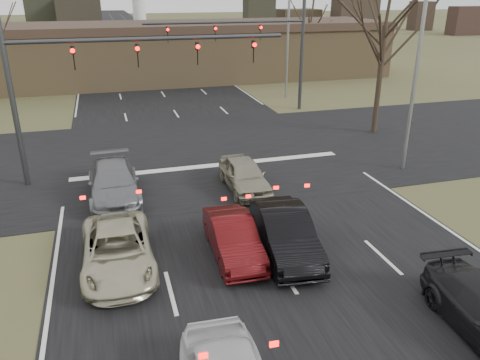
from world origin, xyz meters
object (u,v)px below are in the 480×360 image
object	(u,v)px
car_black_hatch	(285,233)
car_silver_ahead	(244,175)
car_silver_suv	(118,250)
car_red_ahead	(233,238)
streetlight_right_near	(415,52)
streetlight_right_far	(286,26)
mast_arm_far	(265,40)
car_grey_ahead	(114,183)
mast_arm_near	(90,68)
building	(172,51)

from	to	relation	value
car_black_hatch	car_silver_ahead	size ratio (longest dim) A/B	1.12
car_silver_suv	car_red_ahead	xyz separation A→B (m)	(3.68, -0.27, -0.00)
streetlight_right_near	streetlight_right_far	world-z (taller)	same
mast_arm_far	streetlight_right_near	size ratio (longest dim) A/B	1.11
streetlight_right_far	car_silver_ahead	bearing A→B (deg)	-116.36
car_silver_suv	car_red_ahead	distance (m)	3.69
car_black_hatch	car_grey_ahead	xyz separation A→B (m)	(-5.26, 6.09, -0.02)
mast_arm_far	streetlight_right_near	xyz separation A→B (m)	(2.64, -13.00, 0.57)
car_black_hatch	car_silver_ahead	bearing A→B (deg)	93.64
mast_arm_near	car_black_hatch	size ratio (longest dim) A/B	2.68
streetlight_right_near	streetlight_right_far	xyz separation A→B (m)	(0.50, 17.00, 0.00)
building	car_black_hatch	distance (m)	33.87
streetlight_right_far	car_grey_ahead	size ratio (longest dim) A/B	2.01
streetlight_right_far	car_grey_ahead	distance (m)	22.38
car_black_hatch	car_silver_suv	bearing A→B (deg)	-179.98
streetlight_right_far	car_black_hatch	world-z (taller)	streetlight_right_far
streetlight_right_far	car_red_ahead	xyz separation A→B (m)	(-10.51, -22.46, -4.94)
streetlight_right_near	car_black_hatch	xyz separation A→B (m)	(-8.32, -5.78, -4.84)
mast_arm_near	car_silver_suv	world-z (taller)	mast_arm_near
mast_arm_far	streetlight_right_far	distance (m)	5.12
mast_arm_near	car_silver_ahead	distance (m)	8.12
streetlight_right_near	car_silver_suv	size ratio (longest dim) A/B	2.13
car_silver_suv	car_silver_ahead	world-z (taller)	car_silver_ahead
building	streetlight_right_near	world-z (taller)	streetlight_right_near
mast_arm_near	car_red_ahead	size ratio (longest dim) A/B	3.08
car_black_hatch	car_red_ahead	xyz separation A→B (m)	(-1.68, 0.32, -0.10)
streetlight_right_far	car_grey_ahead	world-z (taller)	streetlight_right_far
mast_arm_near	streetlight_right_near	world-z (taller)	streetlight_right_near
mast_arm_far	streetlight_right_far	size ratio (longest dim) A/B	1.11
car_silver_suv	car_black_hatch	xyz separation A→B (m)	(5.36, -0.59, 0.09)
mast_arm_near	mast_arm_far	bearing A→B (deg)	41.22
streetlight_right_near	car_grey_ahead	bearing A→B (deg)	178.71
car_silver_suv	car_silver_ahead	bearing A→B (deg)	41.32
streetlight_right_near	car_silver_ahead	world-z (taller)	streetlight_right_near
building	mast_arm_far	world-z (taller)	mast_arm_far
car_red_ahead	car_black_hatch	bearing A→B (deg)	-9.06
streetlight_right_near	car_silver_suv	xyz separation A→B (m)	(-13.68, -5.19, -4.93)
streetlight_right_far	car_black_hatch	size ratio (longest dim) A/B	2.21
building	mast_arm_far	distance (m)	15.75
car_silver_ahead	mast_arm_near	bearing A→B (deg)	151.45
streetlight_right_near	car_silver_ahead	bearing A→B (deg)	-177.98
building	car_grey_ahead	distance (m)	28.57
streetlight_right_far	car_silver_suv	world-z (taller)	streetlight_right_far
car_grey_ahead	car_red_ahead	distance (m)	6.79
mast_arm_near	car_silver_suv	bearing A→B (deg)	-87.43
streetlight_right_far	car_red_ahead	bearing A→B (deg)	-115.07
streetlight_right_far	car_black_hatch	bearing A→B (deg)	-111.17
car_silver_suv	car_grey_ahead	size ratio (longest dim) A/B	0.95
streetlight_right_far	car_silver_ahead	xyz separation A→B (m)	(-8.56, -17.28, -4.90)
streetlight_right_far	car_silver_ahead	size ratio (longest dim) A/B	2.48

